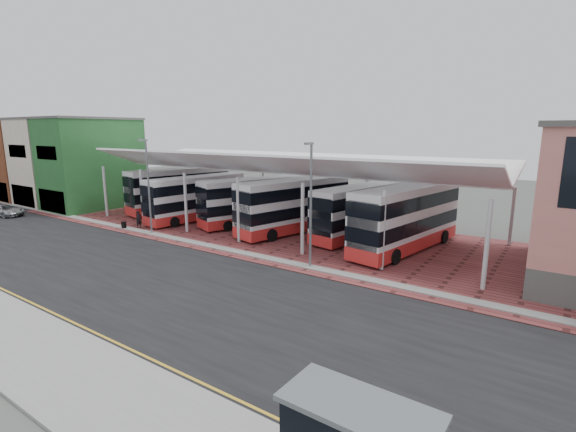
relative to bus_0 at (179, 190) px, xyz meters
The scene contains 23 objects.
ground 24.88m from the bus_0, 36.50° to the right, with size 140.00×140.00×0.00m, color #464944.
road 25.48m from the bus_0, 38.31° to the right, with size 120.00×14.00×0.02m, color black.
forecourt 22.10m from the bus_0, ahead, with size 72.00×16.00×0.06m, color brown.
sidewalk 31.06m from the bus_0, 50.01° to the right, with size 120.00×4.00×0.14m, color gray.
north_kerb 21.78m from the bus_0, 23.19° to the right, with size 120.00×0.80×0.14m, color gray.
yellow_line_near 29.56m from the bus_0, 47.51° to the right, with size 120.00×0.12×0.01m, color gold.
yellow_line_far 29.34m from the bus_0, 47.11° to the right, with size 120.00×0.12×0.01m, color gold.
canopy 14.34m from the bus_0, ahead, with size 37.00×11.63×7.07m.
shop_green 11.11m from the bus_0, 159.58° to the right, with size 6.40×10.20×10.22m.
shop_cream 17.23m from the bus_0, 167.24° to the right, with size 6.40×10.20×10.22m.
shop_brick 23.56m from the bus_0, behind, with size 6.40×10.20×10.22m.
shop_ochre 29.96m from the bus_0, behind, with size 6.40×10.20×10.22m.
lamp_west 10.50m from the bus_0, 55.06° to the right, with size 0.16×0.90×8.07m.
lamp_east 23.57m from the bus_0, 21.11° to the right, with size 0.16×0.90×8.07m.
bus_0 is the anchor object (origin of this frame).
bus_1 5.43m from the bus_0, 24.26° to the right, with size 3.87×10.72×4.32m.
bus_2 10.85m from the bus_0, ahead, with size 6.00×10.73×4.35m.
bus_3 15.69m from the bus_0, ahead, with size 5.28×11.45×4.60m.
bus_4 21.23m from the bus_0, ahead, with size 4.20×10.72×4.31m.
bus_5 25.64m from the bus_0, ahead, with size 4.67×11.84×4.76m.
silver_car 17.89m from the bus_0, 137.56° to the right, with size 1.99×4.32×1.20m, color #ABADB2.
pedestrian 8.54m from the bus_0, 67.15° to the right, with size 0.57×0.38×1.57m, color black.
suitcase 9.27m from the bus_0, 74.59° to the right, with size 0.38×0.27×0.65m, color black.
Camera 1 is at (15.42, -15.91, 8.78)m, focal length 26.00 mm.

